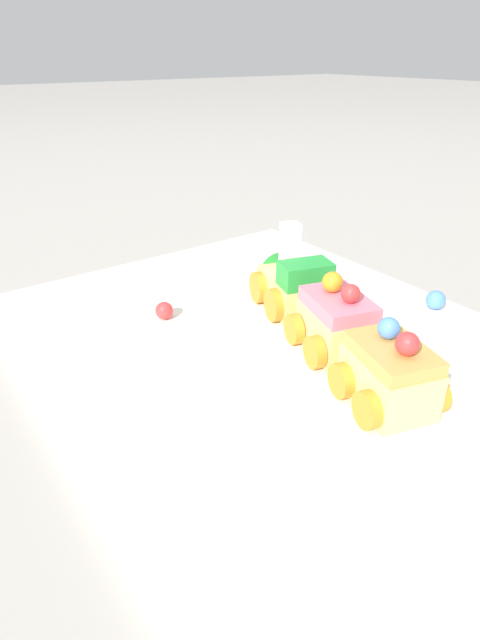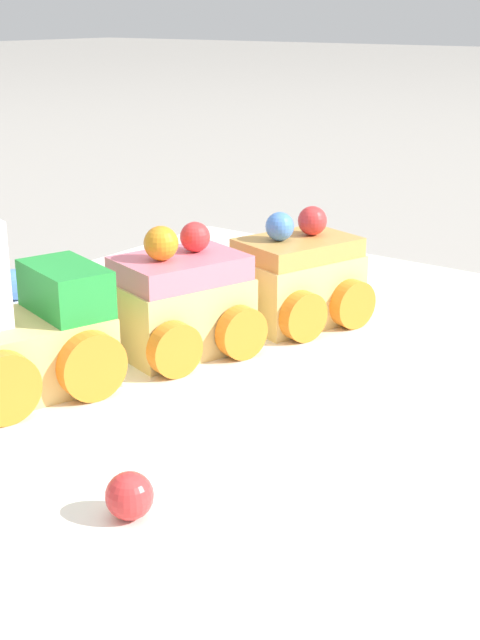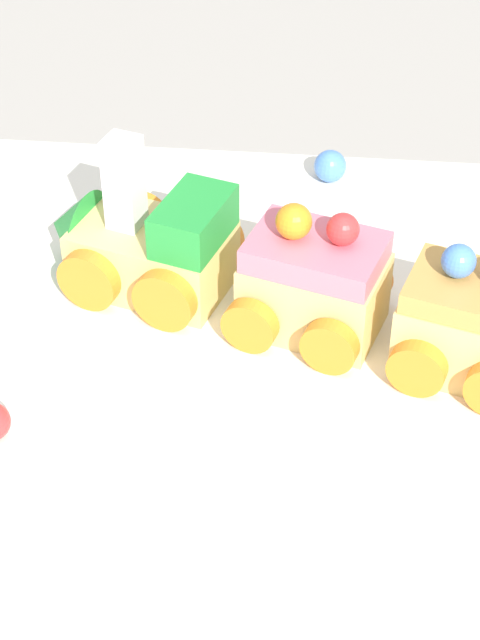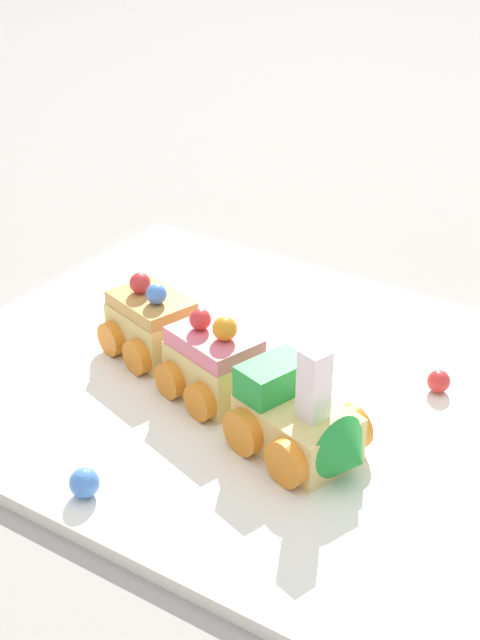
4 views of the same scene
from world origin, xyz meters
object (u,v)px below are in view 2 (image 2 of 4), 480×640
object	(u,v)px
cake_train_locomotive	(9,345)
gumball_red	(129,496)
gumball_blue	(14,285)
cake_car_strawberry	(181,304)
cake_car_caramel	(297,280)

from	to	relation	value
cake_train_locomotive	gumball_red	world-z (taller)	cake_train_locomotive
cake_train_locomotive	gumball_blue	distance (m)	0.17
cake_car_strawberry	cake_car_caramel	size ratio (longest dim) A/B	1.00
cake_train_locomotive	gumball_red	xyz separation A→B (m)	(0.06, 0.14, -0.02)
cake_car_caramel	gumball_red	size ratio (longest dim) A/B	4.59
gumball_red	cake_car_caramel	bearing A→B (deg)	-161.98
cake_car_strawberry	gumball_red	distance (m)	0.19
cake_train_locomotive	cake_car_caramel	size ratio (longest dim) A/B	1.36
cake_car_strawberry	cake_train_locomotive	bearing A→B (deg)	0.02
cake_car_caramel	cake_car_strawberry	bearing A→B (deg)	0.04
cake_car_caramel	gumball_blue	distance (m)	0.21
cake_train_locomotive	cake_car_strawberry	world-z (taller)	cake_train_locomotive
cake_train_locomotive	gumball_blue	xyz separation A→B (m)	(-0.11, -0.13, -0.02)
cake_car_caramel	gumball_red	world-z (taller)	cake_car_caramel
cake_car_strawberry	gumball_blue	distance (m)	0.16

